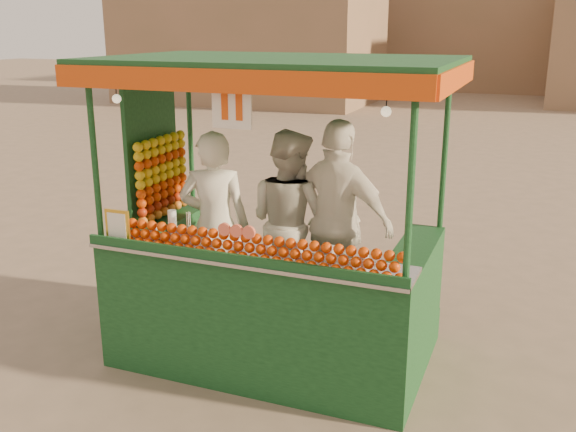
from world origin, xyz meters
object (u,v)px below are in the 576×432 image
at_px(vendor_left, 215,225).
at_px(vendor_middle, 289,222).
at_px(juice_cart, 264,268).
at_px(vendor_right, 338,222).

height_order(vendor_left, vendor_middle, vendor_left).
relative_size(vendor_left, vendor_middle, 1.00).
xyz_separation_m(vendor_left, vendor_middle, (0.62, 0.36, -0.00)).
bearing_deg(vendor_left, juice_cart, 152.17).
relative_size(juice_cart, vendor_right, 1.60).
distance_m(juice_cart, vendor_right, 0.81).
bearing_deg(vendor_right, juice_cart, 50.91).
bearing_deg(vendor_right, vendor_left, 30.84).
height_order(vendor_left, vendor_right, vendor_right).
bearing_deg(juice_cart, vendor_left, 171.03).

